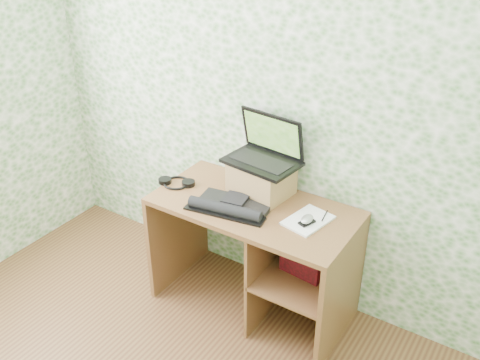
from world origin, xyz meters
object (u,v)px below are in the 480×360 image
Objects in this scene: desk at (267,245)px; riser at (261,179)px; laptop at (266,151)px; keyboard at (231,206)px; notepad at (308,220)px.

desk is 0.40m from riser.
laptop is 0.93× the size of keyboard.
riser reaches higher than keyboard.
keyboard is at bearing -141.37° from desk.
laptop is (-0.12, 0.16, 0.53)m from desk.
desk is at bearing -47.76° from laptop.
keyboard is at bearing -152.07° from notepad.
notepad is (0.37, -0.12, -0.09)m from riser.
riser is at bearing 173.12° from notepad.
notepad is (0.26, -0.01, 0.28)m from desk.
keyboard is 0.45m from notepad.
notepad is at bearing -17.74° from laptop.
notepad is at bearing -1.85° from desk.
riser is 0.17m from laptop.
riser reaches higher than desk.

